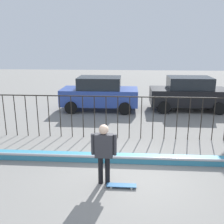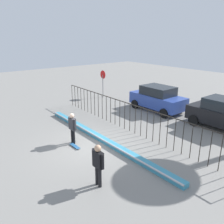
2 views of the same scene
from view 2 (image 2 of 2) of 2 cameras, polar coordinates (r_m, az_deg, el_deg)
The scene contains 8 objects.
ground_plane at distance 12.54m, azimuth -5.88°, elevation -7.97°, with size 60.00×60.00×0.00m, color gray.
bowl_coping_ledge at distance 12.91m, azimuth -2.74°, elevation -6.50°, with size 11.00×0.40×0.27m.
perimeter_fence at distance 13.82m, azimuth 4.44°, elevation -0.57°, with size 14.04×0.04×1.73m.
skateboarder at distance 12.42m, azimuth -9.73°, elevation -3.30°, with size 0.68×0.26×1.69m.
skateboard at distance 12.33m, azimuth -9.13°, elevation -8.27°, with size 0.80×0.20×0.07m.
camera_operator at distance 8.87m, azimuth -3.44°, elevation -12.14°, with size 0.70×0.26×1.73m.
parked_car_blue at distance 18.09m, azimuth 11.15°, elevation 3.36°, with size 4.30×2.12×1.90m.
stop_sign at distance 21.63m, azimuth -2.26°, elevation 7.86°, with size 0.76×0.07×2.50m.
Camera 2 is at (9.54, -5.96, 5.53)m, focal length 37.13 mm.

